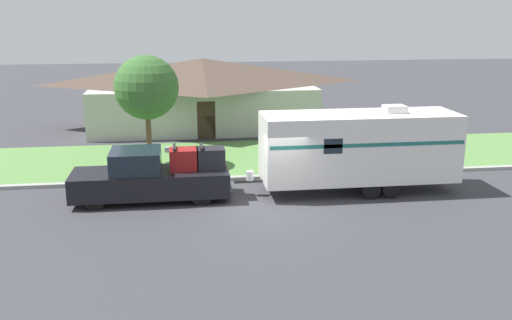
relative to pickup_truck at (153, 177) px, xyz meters
The scene contains 8 objects.
ground_plane 4.73m from the pickup_truck, 20.04° to the right, with size 120.00×120.00×0.00m, color #38383D.
curb_strip 4.94m from the pickup_truck, 26.34° to the left, with size 80.00×0.30×0.14m.
lawn_strip 7.32m from the pickup_truck, 53.11° to the left, with size 80.00×7.00×0.03m.
house_across_street 14.42m from the pickup_truck, 79.78° to the left, with size 14.01×8.56×4.11m.
pickup_truck is the anchor object (origin of this frame).
travel_trailer 7.98m from the pickup_truck, ahead, with size 8.63×2.37×3.37m.
mailbox 3.12m from the pickup_truck, 77.97° to the left, with size 0.48×0.20×1.29m.
tree_in_yard 5.66m from the pickup_truck, 93.74° to the left, with size 2.86×2.86×5.03m.
Camera 1 is at (-3.33, -19.13, 6.91)m, focal length 40.00 mm.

